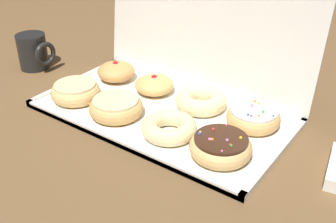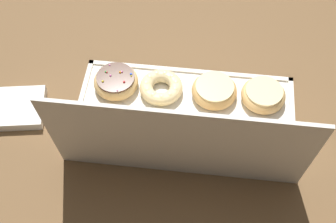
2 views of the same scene
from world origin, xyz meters
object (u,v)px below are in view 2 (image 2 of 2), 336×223
(donut_box, at_px, (185,116))
(cruller_donut_6, at_px, (157,130))
(sprinkle_donut_3, at_px, (116,81))
(jelly_filled_donut_5, at_px, (210,134))
(glazed_ring_donut_0, at_px, (263,95))
(cruller_donut_2, at_px, (161,87))
(napkin_stack, at_px, (20,108))
(glazed_ring_donut_1, at_px, (214,90))
(sprinkle_donut_7, at_px, (106,125))
(jelly_filled_donut_4, at_px, (261,139))

(donut_box, bearing_deg, cruller_donut_6, 46.47)
(sprinkle_donut_3, height_order, jelly_filled_donut_5, jelly_filled_donut_5)
(glazed_ring_donut_0, xyz_separation_m, cruller_donut_2, (0.26, 0.00, -0.00))
(cruller_donut_6, bearing_deg, napkin_stack, -5.87)
(glazed_ring_donut_1, bearing_deg, glazed_ring_donut_0, 179.78)
(jelly_filled_donut_5, bearing_deg, cruller_donut_2, -43.71)
(glazed_ring_donut_1, bearing_deg, sprinkle_donut_3, 0.02)
(cruller_donut_6, xyz_separation_m, napkin_stack, (0.35, -0.04, -0.02))
(donut_box, xyz_separation_m, napkin_stack, (0.41, 0.03, 0.01))
(glazed_ring_donut_0, relative_size, sprinkle_donut_3, 0.98)
(glazed_ring_donut_0, relative_size, napkin_stack, 0.93)
(jelly_filled_donut_5, relative_size, sprinkle_donut_7, 0.83)
(glazed_ring_donut_1, distance_m, sprinkle_donut_7, 0.28)
(napkin_stack, bearing_deg, glazed_ring_donut_0, -170.94)
(cruller_donut_2, relative_size, sprinkle_donut_3, 0.96)
(cruller_donut_2, distance_m, jelly_filled_donut_5, 0.18)
(cruller_donut_2, distance_m, sprinkle_donut_3, 0.12)
(cruller_donut_2, bearing_deg, sprinkle_donut_7, 47.25)
(napkin_stack, bearing_deg, glazed_ring_donut_1, -168.63)
(jelly_filled_donut_5, bearing_deg, sprinkle_donut_7, 0.30)
(cruller_donut_2, distance_m, jelly_filled_donut_4, 0.28)
(glazed_ring_donut_1, distance_m, jelly_filled_donut_4, 0.18)
(donut_box, distance_m, sprinkle_donut_3, 0.20)
(glazed_ring_donut_1, relative_size, sprinkle_donut_7, 1.05)
(cruller_donut_2, xyz_separation_m, napkin_stack, (0.34, 0.09, -0.02))
(sprinkle_donut_7, height_order, napkin_stack, sprinkle_donut_7)
(glazed_ring_donut_0, distance_m, napkin_stack, 0.61)
(donut_box, relative_size, jelly_filled_donut_4, 5.87)
(jelly_filled_donut_5, bearing_deg, donut_box, -43.16)
(cruller_donut_2, xyz_separation_m, jelly_filled_donut_5, (-0.13, 0.13, 0.00))
(sprinkle_donut_3, bearing_deg, jelly_filled_donut_5, 152.39)
(glazed_ring_donut_0, height_order, sprinkle_donut_7, sprinkle_donut_7)
(donut_box, xyz_separation_m, cruller_donut_6, (0.06, 0.06, 0.02))
(jelly_filled_donut_4, bearing_deg, sprinkle_donut_3, -19.58)
(glazed_ring_donut_1, distance_m, napkin_stack, 0.49)
(cruller_donut_2, distance_m, napkin_stack, 0.36)
(jelly_filled_donut_4, height_order, napkin_stack, jelly_filled_donut_4)
(donut_box, height_order, sprinkle_donut_3, sprinkle_donut_3)
(jelly_filled_donut_4, bearing_deg, glazed_ring_donut_0, -92.34)
(jelly_filled_donut_5, bearing_deg, glazed_ring_donut_1, -90.79)
(cruller_donut_6, distance_m, napkin_stack, 0.35)
(donut_box, bearing_deg, jelly_filled_donut_4, 161.30)
(glazed_ring_donut_0, xyz_separation_m, sprinkle_donut_3, (0.37, -0.00, 0.00))
(jelly_filled_donut_4, distance_m, sprinkle_donut_7, 0.37)
(glazed_ring_donut_0, height_order, cruller_donut_2, glazed_ring_donut_0)
(jelly_filled_donut_5, bearing_deg, jelly_filled_donut_4, 179.69)
(donut_box, height_order, glazed_ring_donut_0, glazed_ring_donut_0)
(glazed_ring_donut_1, relative_size, cruller_donut_6, 1.01)
(donut_box, bearing_deg, sprinkle_donut_7, 18.93)
(glazed_ring_donut_0, bearing_deg, cruller_donut_6, 27.68)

